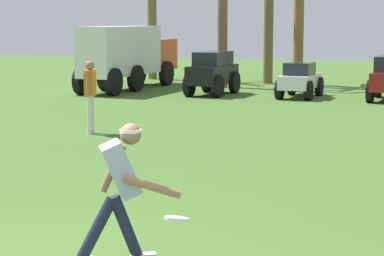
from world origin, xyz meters
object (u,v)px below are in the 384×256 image
Objects in this scene: frisbee_in_flight at (176,219)px; box_truck at (128,54)px; parked_car_slot_b at (300,80)px; frisbee_thrower at (120,186)px; teammate_deep at (90,90)px; parked_car_slot_a at (213,72)px.

box_truck is (-7.94, 17.42, 0.74)m from frisbee_in_flight.
frisbee_thrower is at bearing -85.88° from parked_car_slot_b.
parked_car_slot_b is 6.28m from box_truck.
parked_car_slot_b is at bearing 71.91° from teammate_deep.
frisbee_thrower reaches higher than parked_car_slot_a.
frisbee_thrower is 8.81m from teammate_deep.
box_truck reaches higher than parked_car_slot_a.
teammate_deep reaches higher than frisbee_in_flight.
parked_car_slot_a is (0.05, 8.90, -0.20)m from teammate_deep.
teammate_deep is at bearing 117.80° from frisbee_thrower.
teammate_deep is 0.65× the size of parked_car_slot_a.
frisbee_thrower is at bearing -169.55° from frisbee_in_flight.
box_truck reaches higher than teammate_deep.
frisbee_in_flight is 0.21× the size of teammate_deep.
teammate_deep is 0.26× the size of box_truck.
parked_car_slot_b is at bearing -0.13° from parked_car_slot_a.
box_truck is at bearing 108.62° from teammate_deep.
frisbee_in_flight is 19.16m from box_truck.
frisbee_thrower is 16.74m from parked_car_slot_b.
frisbee_in_flight is at bearing 10.45° from frisbee_thrower.
parked_car_slot_a is 3.46m from box_truck.
parked_car_slot_a is at bearing 103.67° from frisbee_thrower.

